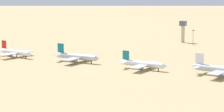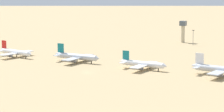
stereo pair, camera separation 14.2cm
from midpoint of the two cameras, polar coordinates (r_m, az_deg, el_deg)
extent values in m
plane|color=tan|center=(310.24, -2.77, -1.85)|extent=(4000.00, 4000.00, 0.00)
cylinder|color=white|center=(374.18, -10.70, 0.43)|extent=(28.38, 8.51, 3.53)
cone|color=white|center=(362.90, -9.11, 0.21)|extent=(3.20, 3.77, 3.35)
cone|color=white|center=(385.68, -12.21, 0.71)|extent=(4.00, 3.58, 3.00)
cube|color=red|center=(382.84, -11.94, 1.28)|extent=(4.59, 1.25, 5.73)
cube|color=white|center=(385.67, -11.52, 0.71)|extent=(3.85, 6.40, 0.32)
cube|color=white|center=(381.19, -12.33, 0.59)|extent=(3.85, 6.40, 0.32)
cube|color=white|center=(373.60, -10.61, 0.34)|extent=(10.94, 28.82, 0.49)
cylinder|color=slate|center=(377.48, -9.77, 0.26)|extent=(3.47, 2.48, 1.94)
cylinder|color=slate|center=(368.85, -11.29, 0.01)|extent=(3.47, 2.48, 1.94)
cylinder|color=black|center=(366.68, -9.59, -0.14)|extent=(0.62, 0.62, 1.94)
cylinder|color=black|center=(376.95, -10.58, 0.07)|extent=(0.62, 0.62, 1.94)
cylinder|color=black|center=(374.21, -11.07, 0.00)|extent=(0.62, 0.62, 1.94)
cylinder|color=silver|center=(346.47, -3.95, -0.06)|extent=(30.49, 4.98, 3.80)
cone|color=silver|center=(337.63, -1.62, -0.28)|extent=(2.99, 3.71, 3.61)
cone|color=silver|center=(355.77, -6.16, 0.24)|extent=(3.92, 3.37, 3.23)
cube|color=#14727A|center=(353.25, -5.75, 0.91)|extent=(4.95, 0.67, 6.17)
cube|color=silver|center=(356.97, -5.38, 0.25)|extent=(3.29, 6.57, 0.34)
cube|color=silver|center=(350.88, -6.10, 0.09)|extent=(3.29, 6.57, 0.34)
cube|color=silver|center=(346.03, -3.82, -0.17)|extent=(7.63, 30.60, 0.53)
cylinder|color=slate|center=(351.59, -3.04, -0.23)|extent=(3.50, 2.22, 2.09)
cylinder|color=slate|center=(339.90, -4.35, -0.56)|extent=(3.50, 2.22, 2.09)
cylinder|color=black|center=(340.71, -2.33, -0.70)|extent=(0.66, 0.66, 2.09)
cylinder|color=black|center=(349.58, -3.93, -0.47)|extent=(0.66, 0.66, 2.09)
cylinder|color=black|center=(345.87, -4.35, -0.57)|extent=(0.66, 0.66, 2.09)
cylinder|color=white|center=(319.22, 3.46, -0.88)|extent=(28.19, 5.08, 3.50)
cone|color=white|center=(312.58, 5.94, -1.12)|extent=(2.81, 3.47, 3.33)
cone|color=white|center=(326.34, 1.09, -0.56)|extent=(3.67, 3.17, 2.98)
cube|color=#14727A|center=(324.24, 1.54, 0.11)|extent=(4.57, 0.69, 5.69)
cube|color=white|center=(327.94, 1.84, -0.55)|extent=(3.13, 6.11, 0.32)
cube|color=white|center=(321.92, 1.23, -0.72)|extent=(3.13, 6.11, 0.32)
cube|color=white|center=(318.91, 3.60, -0.99)|extent=(7.53, 28.32, 0.49)
cylinder|color=slate|center=(324.50, 4.27, -1.04)|extent=(3.26, 2.10, 1.93)
cylinder|color=slate|center=(312.99, 3.18, -1.40)|extent=(3.26, 2.10, 1.93)
cylinder|color=black|center=(315.00, 5.17, -1.54)|extent=(0.61, 0.61, 1.93)
cylinder|color=black|center=(322.12, 3.42, -1.28)|extent=(0.61, 0.61, 1.93)
cylinder|color=black|center=(318.46, 3.07, -1.40)|extent=(0.61, 0.61, 1.93)
cylinder|color=silver|center=(304.28, 12.07, -1.46)|extent=(31.91, 7.24, 3.96)
cone|color=silver|center=(310.79, 9.12, -1.05)|extent=(4.29, 3.76, 3.36)
cube|color=white|center=(308.68, 9.71, -0.27)|extent=(5.17, 1.03, 6.43)
cube|color=silver|center=(313.04, 9.99, -1.04)|extent=(3.85, 7.02, 0.36)
cube|color=silver|center=(305.91, 9.39, -1.25)|extent=(3.85, 7.02, 0.36)
cube|color=silver|center=(304.03, 12.24, -1.59)|extent=(9.99, 32.19, 0.55)
cylinder|color=slate|center=(297.13, 11.88, -2.09)|extent=(3.77, 2.54, 2.18)
cylinder|color=black|center=(307.54, 11.96, -1.93)|extent=(0.69, 0.69, 2.18)
cylinder|color=black|center=(303.20, 11.62, -2.07)|extent=(0.69, 0.69, 2.18)
cylinder|color=#C6B793|center=(453.00, 7.88, 2.43)|extent=(3.20, 3.20, 14.81)
cube|color=#4C5660|center=(452.04, 7.91, 3.62)|extent=(5.20, 5.20, 4.18)
cylinder|color=#59595E|center=(436.23, 9.00, 1.99)|extent=(0.36, 0.36, 12.37)
cube|color=#333333|center=(435.51, 9.02, 2.84)|extent=(1.80, 0.50, 0.50)
camera|label=1|loc=(0.07, -90.01, 0.00)|focal=82.11mm
camera|label=2|loc=(0.07, 89.99, 0.00)|focal=82.11mm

